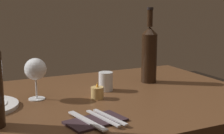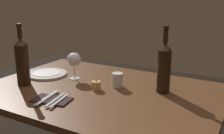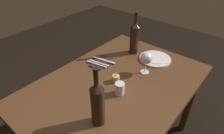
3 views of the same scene
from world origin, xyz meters
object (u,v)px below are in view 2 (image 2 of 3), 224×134
(wine_bottle, at_px, (164,67))
(fork_outer, at_px, (59,101))
(votive_candle, at_px, (96,86))
(table_knife, at_px, (47,97))
(wine_glass_left, at_px, (74,60))
(wine_bottle_second, at_px, (22,61))
(fork_inner, at_px, (55,100))
(folded_napkin, at_px, (52,100))
(water_tumbler, at_px, (117,81))
(dinner_plate, at_px, (47,74))

(wine_bottle, relative_size, fork_outer, 2.00)
(votive_candle, relative_size, table_knife, 0.32)
(wine_glass_left, height_order, votive_candle, wine_glass_left)
(wine_bottle_second, xyz_separation_m, fork_inner, (-0.33, 0.10, -0.13))
(votive_candle, height_order, fork_inner, votive_candle)
(folded_napkin, height_order, fork_inner, fork_inner)
(wine_bottle_second, height_order, folded_napkin, wine_bottle_second)
(table_knife, bearing_deg, fork_inner, 180.00)
(votive_candle, relative_size, fork_outer, 0.37)
(wine_bottle, distance_m, table_knife, 0.63)
(wine_bottle_second, height_order, fork_inner, wine_bottle_second)
(folded_napkin, bearing_deg, wine_glass_left, -71.34)
(water_tumbler, relative_size, votive_candle, 1.23)
(votive_candle, distance_m, dinner_plate, 0.43)
(wine_bottle_second, distance_m, folded_napkin, 0.35)
(wine_bottle_second, bearing_deg, fork_outer, 163.71)
(votive_candle, bearing_deg, wine_bottle, -155.93)
(votive_candle, xyz_separation_m, fork_outer, (0.06, 0.24, -0.01))
(dinner_plate, bearing_deg, folded_napkin, 135.91)
(folded_napkin, bearing_deg, wine_bottle_second, -18.79)
(wine_bottle_second, relative_size, fork_inner, 1.99)
(wine_bottle_second, bearing_deg, fork_inner, 162.54)
(wine_bottle, height_order, dinner_plate, wine_bottle)
(water_tumbler, bearing_deg, wine_glass_left, 0.20)
(wine_glass_left, distance_m, fork_outer, 0.39)
(wine_bottle, bearing_deg, wine_bottle_second, 21.03)
(folded_napkin, height_order, table_knife, table_knife)
(fork_inner, bearing_deg, table_knife, 0.00)
(fork_inner, relative_size, table_knife, 0.85)
(fork_inner, height_order, table_knife, same)
(folded_napkin, bearing_deg, fork_inner, 180.00)
(dinner_plate, height_order, fork_inner, dinner_plate)
(fork_inner, bearing_deg, dinner_plate, -41.93)
(votive_candle, xyz_separation_m, table_knife, (0.14, 0.24, -0.01))
(water_tumbler, xyz_separation_m, table_knife, (0.22, 0.34, -0.03))
(wine_bottle_second, bearing_deg, votive_candle, -161.52)
(water_tumbler, height_order, fork_inner, water_tumbler)
(wine_bottle_second, distance_m, fork_inner, 0.37)
(wine_bottle, bearing_deg, folded_napkin, 41.43)
(votive_candle, distance_m, table_knife, 0.28)
(wine_glass_left, bearing_deg, water_tumbler, -179.80)
(wine_bottle, distance_m, folded_napkin, 0.61)
(fork_outer, bearing_deg, fork_inner, 0.00)
(dinner_plate, height_order, fork_outer, dinner_plate)
(folded_napkin, xyz_separation_m, fork_inner, (-0.02, 0.00, 0.01))
(wine_glass_left, distance_m, water_tumbler, 0.32)
(dinner_plate, relative_size, table_knife, 1.22)
(water_tumbler, bearing_deg, fork_outer, 67.51)
(water_tumbler, bearing_deg, votive_candle, 50.06)
(wine_glass_left, relative_size, votive_candle, 2.50)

